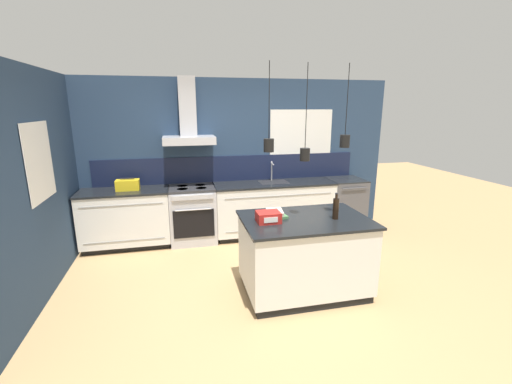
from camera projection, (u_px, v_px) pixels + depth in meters
name	position (u px, v px, depth m)	size (l,w,h in m)	color
ground_plane	(258.00, 287.00, 4.21)	(16.00, 16.00, 0.00)	tan
wall_back	(229.00, 155.00, 5.76)	(5.60, 2.31, 2.60)	navy
wall_left	(43.00, 181.00, 4.02)	(0.08, 3.80, 2.60)	navy
counter_run_left	(126.00, 218.00, 5.32)	(1.33, 0.64, 0.91)	black
counter_run_sink	(274.00, 208.00, 5.85)	(2.03, 0.64, 1.24)	black
oven_range	(193.00, 214.00, 5.54)	(0.72, 0.66, 0.91)	#B5B5BA
dishwasher	(344.00, 204.00, 6.13)	(0.60, 0.65, 0.91)	#4C4C51
kitchen_island	(304.00, 255.00, 4.02)	(1.45, 1.00, 0.91)	black
bottle_on_island	(336.00, 208.00, 3.87)	(0.07, 0.07, 0.30)	black
book_stack	(275.00, 213.00, 3.98)	(0.24, 0.32, 0.07)	#4C7F4C
red_supply_box	(268.00, 217.00, 3.77)	(0.26, 0.21, 0.12)	red
yellow_toolbox	(128.00, 185.00, 5.20)	(0.34, 0.18, 0.19)	gold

